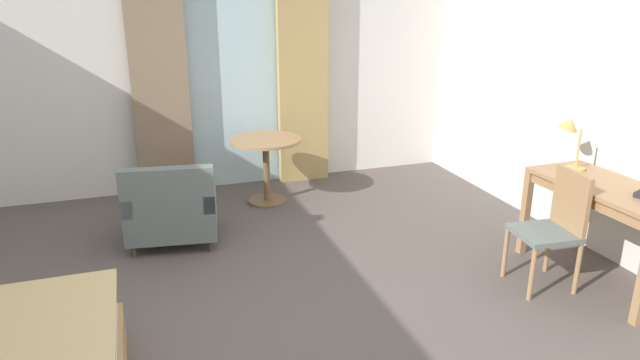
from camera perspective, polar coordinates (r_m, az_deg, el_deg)
The scene contains 10 objects.
ground at distance 3.86m, azimuth -5.98°, elevation -16.61°, with size 6.80×7.08×0.10m, color #564C47.
wall_back at distance 6.45m, azimuth -13.10°, elevation 11.32°, with size 6.40×0.12×2.80m, color silver.
balcony_glass_door at distance 6.46m, azimuth -8.86°, elevation 10.08°, with size 1.15×0.02×2.46m, color silver.
curtain_panel_left at distance 6.27m, azimuth -15.93°, elevation 9.40°, with size 0.59×0.10×2.47m, color #897056.
curtain_panel_right at distance 6.54m, azimuth -1.74°, elevation 10.46°, with size 0.59×0.10×2.47m, color tan.
writing_desk at distance 4.80m, azimuth 27.36°, elevation -1.67°, with size 0.61×1.26×0.78m.
desk_chair at distance 4.60m, azimuth 22.69°, elevation -4.11°, with size 0.46×0.45×0.91m.
desk_lamp at distance 5.03m, azimuth 24.11°, elevation 4.49°, with size 0.20×0.25×0.44m.
armchair_by_window at distance 5.20m, azimuth -14.77°, elevation -2.88°, with size 0.87×0.83×0.78m.
round_cafe_table at distance 5.95m, azimuth -5.50°, elevation 2.55°, with size 0.75×0.75×0.70m.
Camera 1 is at (-0.63, -3.09, 2.18)m, focal length 31.56 mm.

